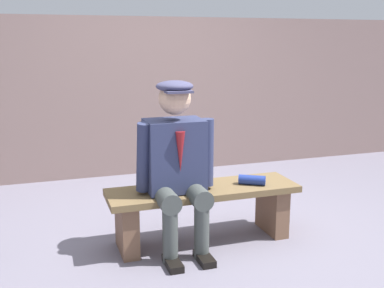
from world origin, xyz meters
name	(u,v)px	position (x,y,z in m)	size (l,w,h in m)	color
ground_plane	(203,240)	(0.00, 0.00, 0.00)	(30.00, 30.00, 0.00)	slate
bench	(203,205)	(0.00, 0.00, 0.30)	(1.48, 0.43, 0.44)	brown
seated_man	(177,159)	(0.23, 0.06, 0.70)	(0.60, 0.61, 1.27)	navy
rolled_magazine	(252,180)	(-0.39, 0.05, 0.48)	(0.08, 0.08, 0.21)	navy
stadium_wall	(142,96)	(0.00, -2.16, 0.91)	(12.00, 0.24, 1.82)	gray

